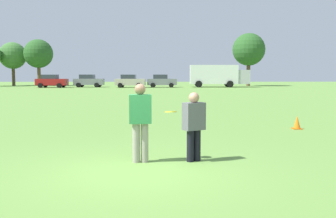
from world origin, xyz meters
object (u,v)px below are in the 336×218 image
object	(u,v)px
parked_car_mid_left	(89,81)
parked_car_center	(130,81)
player_thrower	(140,118)
parked_car_mid_right	(162,81)
box_truck	(218,75)
player_defender	(194,123)
frisbee	(171,112)
parked_car_near_left	(52,81)
traffic_cone	(297,123)

from	to	relation	value
parked_car_mid_left	parked_car_center	xyz separation A→B (m)	(6.08, -1.50, 0.00)
player_thrower	parked_car_mid_left	xyz separation A→B (m)	(-9.83, 46.81, -0.07)
parked_car_mid_right	player_thrower	bearing A→B (deg)	-90.96
parked_car_mid_right	box_truck	world-z (taller)	box_truck
player_defender	parked_car_mid_right	world-z (taller)	parked_car_mid_right
frisbee	box_truck	xyz separation A→B (m)	(8.20, 46.23, 0.64)
parked_car_near_left	parked_car_center	size ratio (longest dim) A/B	1.00
frisbee	player_thrower	bearing A→B (deg)	-160.17
parked_car_near_left	box_truck	world-z (taller)	box_truck
parked_car_near_left	player_defender	bearing A→B (deg)	-70.56
parked_car_center	frisbee	bearing A→B (deg)	-84.38
player_defender	box_truck	bearing A→B (deg)	80.60
player_thrower	parked_car_near_left	world-z (taller)	parked_car_near_left
parked_car_center	parked_car_mid_right	size ratio (longest dim) A/B	1.00
traffic_cone	box_truck	xyz separation A→B (m)	(3.53, 41.50, 1.52)
traffic_cone	parked_car_center	world-z (taller)	parked_car_center
player_defender	parked_car_mid_right	size ratio (longest dim) A/B	0.37
player_defender	traffic_cone	size ratio (longest dim) A/B	3.26
parked_car_mid_right	parked_car_center	bearing A→B (deg)	-171.40
parked_car_near_left	parked_car_mid_left	size ratio (longest dim) A/B	1.00
parked_car_center	box_truck	world-z (taller)	box_truck
frisbee	parked_car_mid_left	world-z (taller)	parked_car_mid_left
parked_car_mid_left	player_thrower	bearing A→B (deg)	-78.14
traffic_cone	parked_car_near_left	distance (m)	44.87
player_thrower	player_defender	world-z (taller)	player_thrower
traffic_cone	parked_car_mid_left	distance (m)	44.51
frisbee	parked_car_mid_left	xyz separation A→B (m)	(-10.52, 46.56, -0.19)
frisbee	box_truck	bearing A→B (deg)	79.94
player_thrower	parked_car_mid_left	bearing A→B (deg)	101.86
player_thrower	frisbee	size ratio (longest dim) A/B	6.50
frisbee	box_truck	size ratio (longest dim) A/B	0.03
player_thrower	frisbee	world-z (taller)	player_thrower
frisbee	parked_car_center	distance (m)	45.28
traffic_cone	parked_car_mid_right	world-z (taller)	parked_car_mid_right
traffic_cone	player_defender	bearing A→B (deg)	-130.25
player_thrower	frisbee	xyz separation A→B (m)	(0.69, 0.25, 0.12)
player_defender	box_truck	world-z (taller)	box_truck
player_defender	parked_car_mid_right	distance (m)	45.93
frisbee	traffic_cone	xyz separation A→B (m)	(4.67, 4.73, -0.88)
player_thrower	parked_car_mid_right	xyz separation A→B (m)	(0.77, 45.99, -0.07)
parked_car_mid_right	parked_car_mid_left	bearing A→B (deg)	175.61
frisbee	parked_car_near_left	distance (m)	47.43
parked_car_mid_left	box_truck	bearing A→B (deg)	-1.01
parked_car_near_left	parked_car_center	bearing A→B (deg)	1.02
parked_car_mid_left	box_truck	world-z (taller)	box_truck
player_thrower	traffic_cone	world-z (taller)	player_thrower
player_thrower	player_defender	xyz separation A→B (m)	(1.20, 0.07, -0.12)
player_thrower	parked_car_mid_right	size ratio (longest dim) A/B	0.41
traffic_cone	parked_car_center	bearing A→B (deg)	102.73
player_thrower	frisbee	bearing A→B (deg)	19.83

